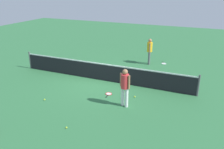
% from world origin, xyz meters
% --- Properties ---
extents(ground_plane, '(40.00, 40.00, 0.00)m').
position_xyz_m(ground_plane, '(0.00, 0.00, 0.00)').
color(ground_plane, '#2D6B3D').
extents(court_net, '(10.09, 0.09, 1.07)m').
position_xyz_m(court_net, '(0.00, 0.00, 0.50)').
color(court_net, '#4C4C51').
rests_on(court_net, ground_plane).
extents(player_near_side, '(0.52, 0.43, 1.70)m').
position_xyz_m(player_near_side, '(2.18, -2.29, 1.01)').
color(player_near_side, white).
rests_on(player_near_side, ground_plane).
extents(player_far_side, '(0.42, 0.53, 1.70)m').
position_xyz_m(player_far_side, '(1.61, 3.82, 1.01)').
color(player_far_side, '#595960').
rests_on(player_far_side, ground_plane).
extents(tennis_racket_near_player, '(0.35, 0.60, 0.03)m').
position_xyz_m(tennis_racket_near_player, '(1.06, -1.51, 0.01)').
color(tennis_racket_near_player, red).
rests_on(tennis_racket_near_player, ground_plane).
extents(tennis_racket_far_player, '(0.41, 0.60, 0.03)m').
position_xyz_m(tennis_racket_far_player, '(2.52, 4.28, 0.01)').
color(tennis_racket_far_player, white).
rests_on(tennis_racket_far_player, ground_plane).
extents(tennis_ball_near_player, '(0.07, 0.07, 0.07)m').
position_xyz_m(tennis_ball_near_player, '(-1.37, -3.24, 0.03)').
color(tennis_ball_near_player, '#C6E033').
rests_on(tennis_ball_near_player, ground_plane).
extents(tennis_ball_by_net, '(0.07, 0.07, 0.07)m').
position_xyz_m(tennis_ball_by_net, '(0.83, -4.76, 0.03)').
color(tennis_ball_by_net, '#C6E033').
rests_on(tennis_ball_by_net, ground_plane).
extents(tennis_ball_midcourt, '(0.07, 0.07, 0.07)m').
position_xyz_m(tennis_ball_midcourt, '(2.32, -1.32, 0.03)').
color(tennis_ball_midcourt, '#C6E033').
rests_on(tennis_ball_midcourt, ground_plane).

